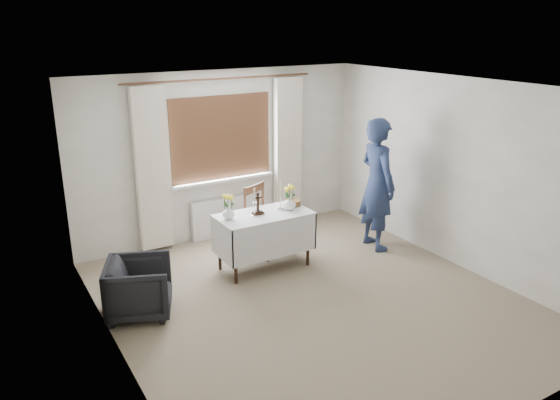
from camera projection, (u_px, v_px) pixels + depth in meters
The scene contains 12 objects.
ground at pixel (313, 301), 6.47m from camera, with size 5.00×5.00×0.00m, color #88725E.
altar_table at pixel (264, 241), 7.23m from camera, with size 1.24×0.64×0.76m, color silver.
wooden_chair at pixel (265, 221), 7.63m from camera, with size 0.46×0.46×0.99m, color #52371C, non-canonical shape.
armchair at pixel (139, 288), 6.09m from camera, with size 0.69×0.71×0.64m, color black.
person at pixel (377, 184), 7.73m from camera, with size 0.69×0.46×1.90m, color navy.
radiator at pixel (226, 217), 8.36m from camera, with size 1.10×0.10×0.60m, color silver.
wooden_cross at pixel (258, 203), 7.05m from camera, with size 0.14×0.10×0.30m, color black, non-canonical shape.
candlestick_left at pixel (255, 202), 6.99m from camera, with size 0.11×0.11×0.37m, color silver, non-canonical shape.
candlestick_right at pixel (281, 196), 7.20m from camera, with size 0.11×0.11×0.40m, color silver, non-canonical shape.
flower_vase_left at pixel (228, 213), 6.91m from camera, with size 0.16×0.16×0.17m, color white.
flower_vase_right at pixel (289, 203), 7.24m from camera, with size 0.17×0.17×0.18m, color white.
wicker_basket at pixel (294, 203), 7.42m from camera, with size 0.19×0.19×0.07m, color brown.
Camera 1 is at (-3.27, -4.77, 3.17)m, focal length 35.00 mm.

